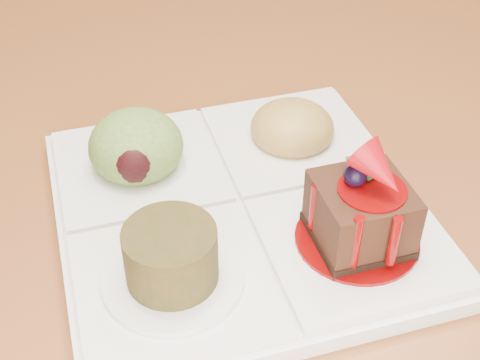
{
  "coord_description": "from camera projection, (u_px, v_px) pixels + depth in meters",
  "views": [
    {
      "loc": [
        -0.2,
        -0.91,
        1.07
      ],
      "look_at": [
        -0.18,
        -0.57,
        0.79
      ],
      "focal_mm": 50.0,
      "sensor_mm": 36.0,
      "label": 1
    }
  ],
  "objects": [
    {
      "name": "ground",
      "position": [
        302.0,
        295.0,
        1.39
      ],
      "size": [
        6.0,
        6.0,
        0.0
      ],
      "primitive_type": "plane",
      "color": "brown"
    },
    {
      "name": "sampler_plate",
      "position": [
        236.0,
        195.0,
        0.46
      ],
      "size": [
        0.29,
        0.29,
        0.1
      ],
      "rotation": [
        0.0,
        0.0,
        0.21
      ],
      "color": "white",
      "rests_on": "dining_table"
    }
  ]
}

